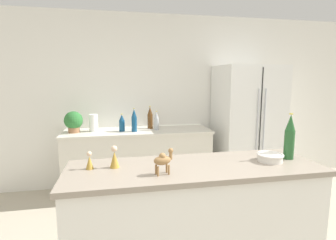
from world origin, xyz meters
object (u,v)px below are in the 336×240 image
object	(u,v)px
back_bottle_3	(134,120)
wise_man_figurine_blue	(114,158)
wine_bottle	(290,137)
fruit_bowl	(270,157)
back_bottle_0	(156,121)
back_bottle_1	(150,118)
potted_plant	(74,121)
refrigerator	(247,127)
paper_towel_roll	(93,123)
camel_figurine	(163,160)
back_bottle_2	(122,123)
wise_man_figurine_crimson	(90,161)

from	to	relation	value
back_bottle_3	wise_man_figurine_blue	distance (m)	1.83
wine_bottle	fruit_bowl	bearing A→B (deg)	-169.27
back_bottle_0	back_bottle_1	world-z (taller)	back_bottle_1
back_bottle_1	back_bottle_0	bearing A→B (deg)	-60.91
potted_plant	back_bottle_1	size ratio (longest dim) A/B	0.87
refrigerator	paper_towel_roll	xyz separation A→B (m)	(-2.21, 0.11, 0.12)
back_bottle_0	wise_man_figurine_blue	xyz separation A→B (m)	(-0.57, -1.87, 0.05)
paper_towel_roll	camel_figurine	xyz separation A→B (m)	(0.59, -2.12, 0.09)
refrigerator	wise_man_figurine_blue	bearing A→B (deg)	-136.55
potted_plant	fruit_bowl	world-z (taller)	potted_plant
back_bottle_2	potted_plant	bearing A→B (deg)	176.81
back_bottle_0	back_bottle_3	distance (m)	0.32
paper_towel_roll	back_bottle_0	bearing A→B (deg)	-4.27
paper_towel_roll	back_bottle_2	bearing A→B (deg)	-10.44
back_bottle_0	back_bottle_2	bearing A→B (deg)	-179.29
back_bottle_0	camel_figurine	xyz separation A→B (m)	(-0.27, -2.06, 0.08)
refrigerator	wine_bottle	xyz separation A→B (m)	(-0.65, -1.87, 0.28)
back_bottle_1	fruit_bowl	distance (m)	2.16
fruit_bowl	wise_man_figurine_blue	distance (m)	1.10
back_bottle_2	wise_man_figurine_blue	distance (m)	1.87
fruit_bowl	back_bottle_0	bearing A→B (deg)	105.19
potted_plant	back_bottle_3	bearing A→B (deg)	-6.19
refrigerator	back_bottle_1	world-z (taller)	refrigerator
paper_towel_roll	wine_bottle	distance (m)	2.52
camel_figurine	wise_man_figurine_crimson	bearing A→B (deg)	157.32
refrigerator	back_bottle_0	bearing A→B (deg)	177.96
back_bottle_3	wise_man_figurine_blue	bearing A→B (deg)	-97.97
back_bottle_3	wine_bottle	bearing A→B (deg)	-61.38
back_bottle_2	back_bottle_3	world-z (taller)	back_bottle_3
potted_plant	wise_man_figurine_blue	bearing A→B (deg)	-74.01
paper_towel_roll	wise_man_figurine_crimson	world-z (taller)	paper_towel_roll
camel_figurine	wise_man_figurine_blue	distance (m)	0.35
back_bottle_1	wise_man_figurine_crimson	bearing A→B (deg)	-108.18
back_bottle_2	wise_man_figurine_crimson	world-z (taller)	back_bottle_2
camel_figurine	back_bottle_3	bearing A→B (deg)	91.22
back_bottle_2	wise_man_figurine_crimson	size ratio (longest dim) A/B	2.03
back_bottle_0	fruit_bowl	bearing A→B (deg)	-74.81
refrigerator	camel_figurine	distance (m)	2.59
back_bottle_1	back_bottle_3	xyz separation A→B (m)	(-0.24, -0.19, -0.00)
paper_towel_roll	back_bottle_3	xyz separation A→B (m)	(0.54, -0.12, 0.04)
camel_figurine	wise_man_figurine_blue	size ratio (longest dim) A/B	1.08
refrigerator	fruit_bowl	world-z (taller)	refrigerator
potted_plant	back_bottle_0	xyz separation A→B (m)	(1.11, -0.03, -0.02)
refrigerator	wise_man_figurine_crimson	size ratio (longest dim) A/B	15.15
wine_bottle	camel_figurine	bearing A→B (deg)	-171.61
potted_plant	camel_figurine	distance (m)	2.25
wise_man_figurine_blue	wise_man_figurine_crimson	size ratio (longest dim) A/B	1.26
back_bottle_2	camel_figurine	distance (m)	2.06
paper_towel_roll	back_bottle_1	world-z (taller)	back_bottle_1
back_bottle_2	back_bottle_3	size ratio (longest dim) A/B	0.75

